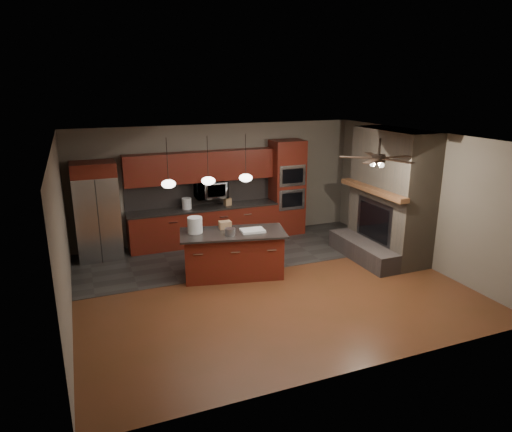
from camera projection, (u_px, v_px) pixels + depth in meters
name	position (u px, v px, depth m)	size (l,w,h in m)	color
ground	(266.00, 284.00, 8.80)	(7.00, 7.00, 0.00)	#5A2E1B
ceiling	(267.00, 138.00, 8.01)	(7.00, 6.00, 0.02)	white
back_wall	(219.00, 182.00, 11.08)	(7.00, 0.02, 2.80)	#6F6458
right_wall	(419.00, 197.00, 9.65)	(0.02, 6.00, 2.80)	#6F6458
left_wall	(62.00, 237.00, 7.16)	(0.02, 6.00, 2.80)	#6F6458
slate_tile_patch	(236.00, 252.00, 10.40)	(7.00, 2.40, 0.01)	#2E2C29
fireplace_column	(388.00, 200.00, 9.87)	(1.30, 2.10, 2.80)	brown
back_cabinetry	(203.00, 207.00, 10.83)	(3.59, 0.64, 2.20)	#601611
oven_tower	(287.00, 188.00, 11.47)	(0.80, 0.63, 2.38)	#601611
microwave	(211.00, 190.00, 10.79)	(0.73, 0.41, 0.50)	silver
refrigerator	(97.00, 211.00, 9.82)	(0.92, 0.75, 2.14)	silver
kitchen_island	(233.00, 254.00, 9.05)	(2.21, 1.36, 0.92)	#601611
white_bucket	(195.00, 225.00, 8.85)	(0.29, 0.29, 0.31)	silver
paint_can	(230.00, 232.00, 8.73)	(0.20, 0.20, 0.14)	#A09FA4
paint_tray	(253.00, 230.00, 8.95)	(0.45, 0.32, 0.05)	silver
cardboard_box	(225.00, 225.00, 9.12)	(0.24, 0.17, 0.15)	#966F4D
counter_bucket	(187.00, 204.00, 10.61)	(0.22, 0.22, 0.26)	silver
counter_box	(228.00, 202.00, 10.92)	(0.16, 0.12, 0.17)	#9E7A51
pendant_left	(169.00, 184.00, 8.29)	(0.26, 0.26, 0.92)	black
pendant_center	(208.00, 181.00, 8.55)	(0.26, 0.26, 0.92)	black
pendant_right	(246.00, 178.00, 8.82)	(0.26, 0.26, 0.92)	black
ceiling_fan	(379.00, 158.00, 8.04)	(1.27, 1.33, 0.41)	black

